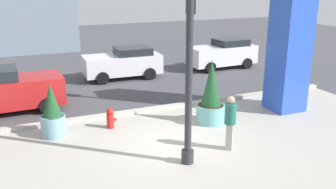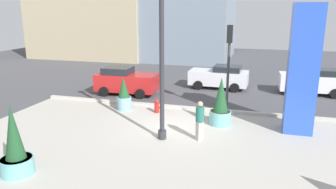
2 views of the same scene
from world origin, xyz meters
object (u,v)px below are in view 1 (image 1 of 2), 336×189
Objects in this scene: fire_hydrant at (110,118)px; car_curb_east at (9,90)px; lamp_post at (190,35)px; traffic_light_corner at (190,31)px; potted_plant_near_left at (52,114)px; potted_plant_near_right at (211,97)px; car_curb_west at (223,54)px; art_pillar_blue at (290,39)px; car_passing_lane at (124,63)px; pedestrian_by_curb at (230,120)px.

fire_hydrant is 4.64m from car_curb_east.
traffic_light_corner is at bearing 63.11° from lamp_post.
traffic_light_corner is at bearing 9.85° from potted_plant_near_left.
potted_plant_near_right is at bearing -14.89° from fire_hydrant.
car_curb_east is at bearing -164.21° from car_curb_west.
car_passing_lane is at bearing 121.12° from art_pillar_blue.
art_pillar_blue is at bearing -21.83° from car_curb_east.
car_curb_west is 2.39× the size of pedestrian_by_curb.
fire_hydrant is at bearing -142.49° from car_curb_west.
potted_plant_near_left is at bearing 146.60° from pedestrian_by_curb.
traffic_light_corner is (-3.43, 1.85, 0.28)m from art_pillar_blue.
potted_plant_near_left is 0.39× the size of traffic_light_corner.
pedestrian_by_curb is at bearing -87.54° from car_passing_lane.
potted_plant_near_left is 5.86m from pedestrian_by_curb.
potted_plant_near_right reaches higher than pedestrian_by_curb.
potted_plant_near_right is 2.31m from pedestrian_by_curb.
potted_plant_near_left reaches higher than fire_hydrant.
car_curb_west is at bearing 31.88° from potted_plant_near_left.
car_curb_east is at bearing 111.53° from potted_plant_near_left.
traffic_light_corner is at bearing -78.89° from car_passing_lane.
car_passing_lane is at bearing 83.47° from lamp_post.
potted_plant_near_left is 12.52m from car_curb_west.
art_pillar_blue is at bearing -58.88° from car_passing_lane.
potted_plant_near_right is at bearing -82.39° from car_passing_lane.
fire_hydrant is 0.18× the size of car_curb_west.
lamp_post is at bearing -169.58° from pedestrian_by_curb.
lamp_post is at bearing -125.86° from car_curb_west.
potted_plant_near_left reaches higher than car_passing_lane.
art_pillar_blue reaches higher than traffic_light_corner.
fire_hydrant is at bearing 111.49° from lamp_post.
traffic_light_corner reaches higher than car_curb_east.
lamp_post is 4.30m from potted_plant_near_right.
car_passing_lane is at bearing 101.11° from traffic_light_corner.
art_pillar_blue reaches higher than car_passing_lane.
art_pillar_blue is 3.90m from traffic_light_corner.
car_curb_west is (7.32, 10.13, -2.83)m from lamp_post.
potted_plant_near_right is 5.58m from potted_plant_near_left.
traffic_light_corner is 6.23m from car_passing_lane.
car_curb_west reaches higher than car_passing_lane.
car_curb_west is at bearing 59.75° from pedestrian_by_curb.
fire_hydrant is 0.16× the size of traffic_light_corner.
car_curb_west is (10.63, 6.61, 0.07)m from potted_plant_near_left.
car_passing_lane is (-4.54, 7.52, -2.04)m from art_pillar_blue.
potted_plant_near_right is 0.57× the size of car_passing_lane.
potted_plant_near_right is 1.28× the size of potted_plant_near_left.
potted_plant_near_right is 0.59× the size of car_curb_east.
potted_plant_near_left is at bearing -123.95° from car_passing_lane.
lamp_post is 1.32× the size of art_pillar_blue.
car_curb_east reaches higher than pedestrian_by_curb.
potted_plant_near_left is 6.14m from traffic_light_corner.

